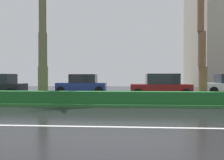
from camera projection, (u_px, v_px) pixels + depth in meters
ground_plane at (125, 102)px, 13.49m from camera, size 90.00×42.00×0.10m
near_lane_divider_stripe at (122, 127)px, 6.51m from camera, size 81.00×0.14×0.01m
median_strip at (124, 102)px, 12.49m from camera, size 85.50×4.00×0.15m
median_hedge at (124, 97)px, 11.09m from camera, size 76.50×0.70×0.60m
car_in_traffic_second at (82, 84)px, 19.53m from camera, size 4.30×2.02×1.72m
car_in_traffic_third at (161, 86)px, 16.06m from camera, size 4.30×2.02×1.72m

